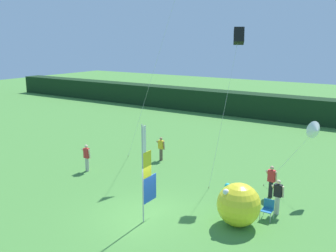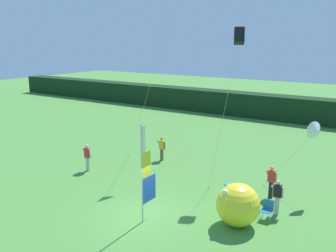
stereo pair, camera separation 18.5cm
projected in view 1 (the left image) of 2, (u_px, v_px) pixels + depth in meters
name	position (u px, v px, depth m)	size (l,w,h in m)	color
ground_plane	(146.00, 216.00, 17.28)	(120.00, 120.00, 0.00)	#478438
distant_treeline	(293.00, 109.00, 37.13)	(80.00, 2.40, 2.44)	black
banner_flag	(147.00, 175.00, 16.47)	(0.06, 1.03, 4.47)	#B7B7BC
person_near_banner	(278.00, 196.00, 17.30)	(0.55, 0.48, 1.68)	#B7B2A3
person_mid_field	(271.00, 181.00, 19.13)	(0.55, 0.48, 1.70)	black
person_far_left	(87.00, 157.00, 22.97)	(0.55, 0.48, 1.69)	#B7B2A3
person_far_right	(161.00, 148.00, 25.05)	(0.55, 0.48, 1.60)	brown
inflatable_balloon	(239.00, 204.00, 16.24)	(1.91, 1.91, 1.91)	yellow
folding_chair	(268.00, 208.00, 16.92)	(0.51, 0.51, 0.89)	#BCBCC1
kite_white_delta_0	(315.00, 131.00, 18.69)	(2.86, 0.92, 3.97)	brown
kite_black_box_2	(239.00, 36.00, 19.70)	(1.11, 2.18, 8.60)	brown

